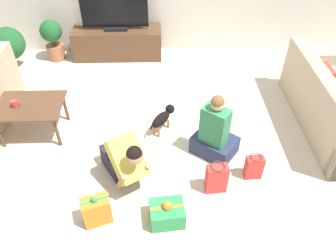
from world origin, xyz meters
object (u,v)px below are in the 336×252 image
tv_console (118,43)px  dog (163,117)px  potted_plant_corner_left (9,47)px  gift_box_b (167,213)px  sofa_right (330,108)px  person_kneeling (124,160)px  potted_plant_back_left (52,38)px  mug (15,104)px  gift_bag_b (254,167)px  gift_bag_a (216,178)px  tv (114,10)px  person_sitting (215,134)px  coffee_table (30,108)px  gift_box_a (97,210)px

tv_console → dog: 2.20m
tv_console → dog: (0.79, -2.05, -0.06)m
potted_plant_corner_left → gift_box_b: (2.45, -2.85, -0.44)m
sofa_right → person_kneeling: (-2.75, -0.92, 0.04)m
potted_plant_back_left → person_kneeling: 3.24m
mug → gift_bag_b: bearing=-15.8°
tv_console → gift_bag_a: (1.37, -3.12, -0.07)m
tv_console → tv: (-0.00, 0.00, 0.61)m
person_sitting → gift_bag_a: (-0.05, -0.59, -0.13)m
gift_bag_b → gift_bag_a: bearing=-158.9°
coffee_table → gift_bag_a: 2.56m
person_sitting → tv_console: bearing=-22.1°
person_kneeling → gift_bag_a: bearing=-40.2°
sofa_right → coffee_table: size_ratio=2.42×
potted_plant_back_left → gift_box_b: 3.98m
sofa_right → potted_plant_back_left: bearing=65.0°
sofa_right → potted_plant_back_left: size_ratio=2.85×
coffee_table → tv: size_ratio=0.75×
potted_plant_corner_left → person_kneeling: 3.02m
sofa_right → person_kneeling: 2.90m
potted_plant_back_left → person_sitting: bearing=-44.1°
sofa_right → potted_plant_back_left: (-4.22, 1.96, 0.11)m
person_kneeling → gift_box_b: bearing=-81.1°
dog → potted_plant_back_left: bearing=-9.4°
person_sitting → gift_box_a: bearing=74.0°
tv → dog: tv is taller
sofa_right → dog: size_ratio=4.67×
sofa_right → potted_plant_corner_left: bearing=74.0°
gift_box_b → potted_plant_back_left: bearing=119.3°
coffee_table → person_kneeling: size_ratio=1.04×
gift_box_b → gift_bag_b: gift_bag_b is taller
sofa_right → mug: bearing=91.2°
sofa_right → gift_box_b: size_ratio=5.42×
potted_plant_corner_left → mug: size_ratio=7.36×
potted_plant_corner_left → dog: 2.82m
tv → gift_bag_b: 3.54m
tv_console → coffee_table: bearing=-114.7°
sofa_right → dog: bearing=90.9°
coffee_table → gift_bag_a: bearing=-24.2°
sofa_right → potted_plant_corner_left: (-4.73, 1.35, 0.26)m
coffee_table → potted_plant_back_left: 2.03m
potted_plant_corner_left → gift_box_a: bearing=-58.8°
tv_console → tv: bearing=180.0°
tv_console → person_kneeling: 2.96m
sofa_right → tv_console: size_ratio=1.32×
tv_console → dog: tv_console is taller
person_kneeling → dog: size_ratio=1.86×
potted_plant_corner_left → person_sitting: (3.07, -1.86, -0.24)m
tv_console → gift_box_a: 3.49m
potted_plant_back_left → gift_bag_a: (2.51, -3.07, -0.22)m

